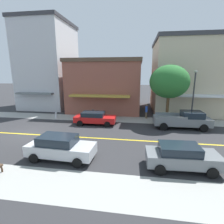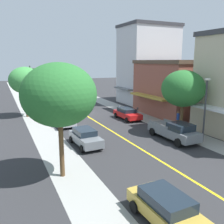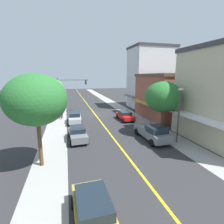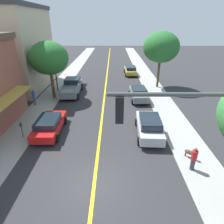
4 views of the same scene
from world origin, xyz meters
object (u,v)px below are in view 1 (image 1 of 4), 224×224
(red_sedan_left_curb, at_px, (95,118))
(silver_sedan_right_curb, at_px, (61,147))
(fire_hydrant, at_px, (56,115))
(pedestrian_blue_shirt, at_px, (146,111))
(street_tree_right_corner, at_px, (169,82))
(grey_pickup_truck, at_px, (183,120))
(grey_sedan_right_curb, at_px, (181,156))
(parking_meter, at_px, (93,113))
(street_lamp, at_px, (194,91))

(red_sedan_left_curb, height_order, silver_sedan_right_curb, silver_sedan_right_curb)
(fire_hydrant, relative_size, red_sedan_left_curb, 0.18)
(silver_sedan_right_curb, relative_size, pedestrian_blue_shirt, 2.52)
(street_tree_right_corner, relative_size, grey_pickup_truck, 1.15)
(fire_hydrant, xyz_separation_m, grey_sedan_right_curb, (10.12, 13.19, 0.39))
(red_sedan_left_curb, distance_m, silver_sedan_right_curb, 8.32)
(silver_sedan_right_curb, bearing_deg, parking_meter, 94.89)
(fire_hydrant, relative_size, grey_sedan_right_curb, 0.19)
(street_lamp, bearing_deg, grey_pickup_truck, -32.33)
(red_sedan_left_curb, relative_size, silver_sedan_right_curb, 1.00)
(grey_pickup_truck, bearing_deg, silver_sedan_right_curb, -141.52)
(grey_pickup_truck, bearing_deg, fire_hydrant, 172.17)
(street_lamp, height_order, grey_sedan_right_curb, street_lamp)
(silver_sedan_right_curb, bearing_deg, grey_sedan_right_curb, 1.99)
(fire_hydrant, bearing_deg, silver_sedan_right_curb, 27.77)
(parking_meter, xyz_separation_m, red_sedan_left_curb, (2.01, 0.73, -0.09))
(parking_meter, height_order, street_lamp, street_lamp)
(grey_sedan_right_curb, height_order, grey_pickup_truck, grey_pickup_truck)
(fire_hydrant, distance_m, red_sedan_left_curb, 5.87)
(fire_hydrant, distance_m, street_lamp, 17.03)
(parking_meter, bearing_deg, street_lamp, 91.30)
(red_sedan_left_curb, bearing_deg, grey_pickup_truck, -0.88)
(street_lamp, bearing_deg, red_sedan_left_curb, -78.38)
(fire_hydrant, height_order, parking_meter, parking_meter)
(street_lamp, distance_m, pedestrian_blue_shirt, 5.97)
(grey_sedan_right_curb, height_order, silver_sedan_right_curb, silver_sedan_right_curb)
(street_tree_right_corner, relative_size, fire_hydrant, 7.80)
(street_tree_right_corner, distance_m, red_sedan_left_curb, 9.41)
(fire_hydrant, distance_m, pedestrian_blue_shirt, 11.70)
(red_sedan_left_curb, bearing_deg, pedestrian_blue_shirt, 29.61)
(parking_meter, height_order, red_sedan_left_curb, red_sedan_left_curb)
(street_tree_right_corner, distance_m, silver_sedan_right_curb, 13.96)
(parking_meter, relative_size, grey_sedan_right_curb, 0.29)
(fire_hydrant, bearing_deg, grey_sedan_right_curb, 52.50)
(silver_sedan_right_curb, relative_size, grey_pickup_truck, 0.81)
(street_tree_right_corner, distance_m, fire_hydrant, 14.54)
(parking_meter, height_order, grey_pickup_truck, grey_pickup_truck)
(street_tree_right_corner, height_order, pedestrian_blue_shirt, street_tree_right_corner)
(red_sedan_left_curb, xyz_separation_m, pedestrian_blue_shirt, (-3.50, 5.95, 0.24))
(grey_sedan_right_curb, bearing_deg, street_tree_right_corner, 83.79)
(street_tree_right_corner, xyz_separation_m, grey_pickup_truck, (1.98, 1.38, -3.86))
(parking_meter, relative_size, pedestrian_blue_shirt, 0.69)
(fire_hydrant, bearing_deg, street_tree_right_corner, 91.01)
(fire_hydrant, height_order, pedestrian_blue_shirt, pedestrian_blue_shirt)
(street_tree_right_corner, bearing_deg, red_sedan_left_curb, -76.57)
(fire_hydrant, height_order, silver_sedan_right_curb, silver_sedan_right_curb)
(street_lamp, height_order, pedestrian_blue_shirt, street_lamp)
(fire_hydrant, relative_size, street_lamp, 0.14)
(street_tree_right_corner, relative_size, red_sedan_left_curb, 1.43)
(street_tree_right_corner, bearing_deg, silver_sedan_right_curb, -39.84)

